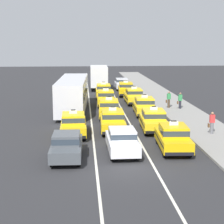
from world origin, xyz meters
TOP-DOWN VIEW (x-y plane):
  - ground_plane at (0.00, 0.00)m, footprint 160.00×160.00m
  - lane_stripe_left_center at (-1.60, 20.00)m, footprint 0.14×80.00m
  - lane_stripe_center_right at (1.60, 20.00)m, footprint 0.14×80.00m
  - sidewalk_curb at (7.20, 15.00)m, footprint 4.00×90.00m
  - sedan_left_nearest at (-3.28, 1.96)m, footprint 1.85×4.33m
  - taxi_left_second at (-3.01, 7.58)m, footprint 1.88×4.59m
  - bus_left_third at (-3.28, 17.18)m, footprint 3.03×11.31m
  - sedan_center_nearest at (0.09, 2.82)m, footprint 1.81×4.32m
  - taxi_center_second at (-0.06, 8.62)m, footprint 1.93×4.61m
  - taxi_center_third at (0.02, 13.84)m, footprint 2.01×4.63m
  - taxi_center_fourth at (0.10, 20.01)m, footprint 1.92×4.60m
  - taxi_center_fifth at (0.16, 25.67)m, footprint 1.90×4.59m
  - box_truck_center_sixth at (-0.06, 33.93)m, footprint 2.39×7.00m
  - taxi_right_nearest at (3.39, 3.28)m, footprint 2.06×4.65m
  - taxi_right_second at (3.09, 8.60)m, footprint 2.02×4.64m
  - taxi_right_third at (3.39, 14.90)m, footprint 1.99×4.63m
  - taxi_right_fourth at (3.25, 21.26)m, footprint 1.84×4.57m
  - taxi_right_fifth at (3.04, 27.36)m, footprint 2.08×4.66m
  - sedan_right_sixth at (3.11, 33.28)m, footprint 1.80×4.32m
  - pedestrian_near_crosswalk at (7.08, 6.79)m, footprint 0.47×0.24m
  - pedestrian_mid_block at (6.31, 17.70)m, footprint 0.47×0.24m
  - pedestrian_by_storefront at (7.34, 17.16)m, footprint 0.47×0.24m

SIDE VIEW (x-z plane):
  - ground_plane at x=0.00m, z-range 0.00..0.00m
  - lane_stripe_left_center at x=-1.60m, z-range 0.00..0.01m
  - lane_stripe_center_right at x=1.60m, z-range 0.00..0.01m
  - sidewalk_curb at x=7.20m, z-range 0.00..0.15m
  - sedan_left_nearest at x=-3.28m, z-range 0.06..1.64m
  - sedan_center_nearest at x=0.09m, z-range 0.06..1.64m
  - sedan_right_sixth at x=3.11m, z-range 0.06..1.64m
  - taxi_left_second at x=-3.01m, z-range -0.10..1.86m
  - taxi_center_second at x=-0.06m, z-range -0.10..1.86m
  - taxi_center_third at x=0.02m, z-range -0.10..1.86m
  - taxi_center_fourth at x=0.10m, z-range -0.10..1.86m
  - taxi_center_fifth at x=0.16m, z-range -0.10..1.86m
  - taxi_right_nearest at x=3.39m, z-range -0.10..1.86m
  - taxi_right_second at x=3.09m, z-range -0.10..1.86m
  - taxi_right_third at x=3.39m, z-range -0.10..1.86m
  - taxi_right_fourth at x=3.25m, z-range -0.10..1.86m
  - taxi_right_fifth at x=3.04m, z-range -0.10..1.86m
  - pedestrian_by_storefront at x=7.34m, z-range 0.15..1.75m
  - pedestrian_near_crosswalk at x=7.08m, z-range 0.15..1.77m
  - pedestrian_mid_block at x=6.31m, z-range 0.15..1.80m
  - box_truck_center_sixth at x=-0.06m, z-range 0.14..3.41m
  - bus_left_third at x=-3.28m, z-range 0.21..3.43m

